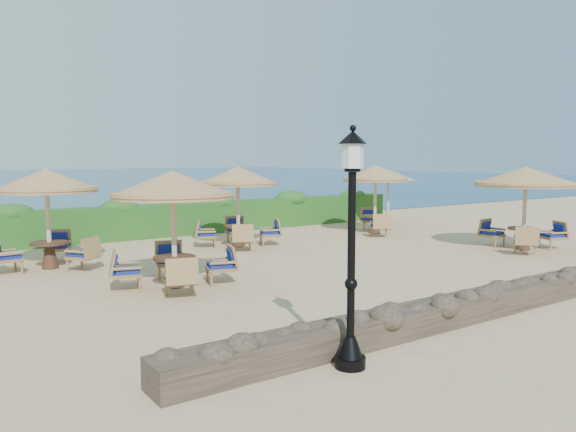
{
  "coord_description": "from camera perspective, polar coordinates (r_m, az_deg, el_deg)",
  "views": [
    {
      "loc": [
        -9.86,
        -12.59,
        2.95
      ],
      "look_at": [
        -0.93,
        0.34,
        1.3
      ],
      "focal_mm": 35.0,
      "sensor_mm": 36.0,
      "label": 1
    }
  ],
  "objects": [
    {
      "name": "cafe_set_3",
      "position": [
        18.54,
        -5.11,
        2.27
      ],
      "size": [
        2.85,
        2.85,
        2.65
      ],
      "color": "beige",
      "rests_on": "ground"
    },
    {
      "name": "stone_wall",
      "position": [
        12.06,
        22.02,
        -7.53
      ],
      "size": [
        15.0,
        0.65,
        0.44
      ],
      "primitive_type": "cube",
      "color": "brown",
      "rests_on": "ground"
    },
    {
      "name": "cafe_set_1",
      "position": [
        19.28,
        22.97,
        2.64
      ],
      "size": [
        3.15,
        3.15,
        2.65
      ],
      "color": "beige",
      "rests_on": "ground"
    },
    {
      "name": "ground",
      "position": [
        16.26,
        3.39,
        -4.47
      ],
      "size": [
        120.0,
        120.0,
        0.0
      ],
      "primitive_type": "plane",
      "color": "tan",
      "rests_on": "ground"
    },
    {
      "name": "extra_parasol",
      "position": [
        25.08,
        10.18,
        4.12
      ],
      "size": [
        2.3,
        2.3,
        2.41
      ],
      "color": "beige",
      "rests_on": "ground"
    },
    {
      "name": "cafe_set_0",
      "position": [
        12.88,
        -11.56,
        0.81
      ],
      "size": [
        2.88,
        2.88,
        2.65
      ],
      "color": "beige",
      "rests_on": "ground"
    },
    {
      "name": "cafe_set_2",
      "position": [
        16.09,
        -23.26,
        1.64
      ],
      "size": [
        2.74,
        2.75,
        2.65
      ],
      "color": "beige",
      "rests_on": "ground"
    },
    {
      "name": "hedge",
      "position": [
        22.23,
        -8.1,
        -0.13
      ],
      "size": [
        18.0,
        0.9,
        1.2
      ],
      "primitive_type": "cube",
      "color": "#1C4917",
      "rests_on": "ground"
    },
    {
      "name": "cafe_set_4",
      "position": [
        21.9,
        8.87,
        3.32
      ],
      "size": [
        2.54,
        2.74,
        2.65
      ],
      "color": "beige",
      "rests_on": "ground"
    },
    {
      "name": "lamp_post",
      "position": [
        7.82,
        6.45,
        -4.35
      ],
      "size": [
        0.44,
        0.44,
        3.31
      ],
      "color": "black",
      "rests_on": "ground"
    }
  ]
}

